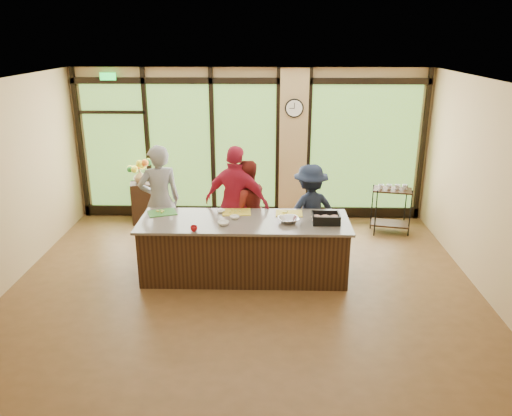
# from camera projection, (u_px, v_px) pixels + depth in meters

# --- Properties ---
(floor) EXTENTS (7.00, 7.00, 0.00)m
(floor) POSITION_uv_depth(u_px,v_px,m) (244.00, 284.00, 7.60)
(floor) COLOR brown
(floor) RESTS_ON ground
(ceiling) EXTENTS (7.00, 7.00, 0.00)m
(ceiling) POSITION_uv_depth(u_px,v_px,m) (242.00, 82.00, 6.61)
(ceiling) COLOR silver
(ceiling) RESTS_ON back_wall
(back_wall) EXTENTS (7.00, 0.00, 7.00)m
(back_wall) POSITION_uv_depth(u_px,v_px,m) (250.00, 145.00, 9.93)
(back_wall) COLOR tan
(back_wall) RESTS_ON floor
(left_wall) EXTENTS (0.00, 6.00, 6.00)m
(left_wall) POSITION_uv_depth(u_px,v_px,m) (1.00, 188.00, 7.19)
(left_wall) COLOR tan
(left_wall) RESTS_ON floor
(right_wall) EXTENTS (0.00, 6.00, 6.00)m
(right_wall) POSITION_uv_depth(u_px,v_px,m) (491.00, 192.00, 7.02)
(right_wall) COLOR tan
(right_wall) RESTS_ON floor
(window_wall) EXTENTS (6.90, 0.12, 3.00)m
(window_wall) POSITION_uv_depth(u_px,v_px,m) (258.00, 151.00, 9.92)
(window_wall) COLOR tan
(window_wall) RESTS_ON floor
(island_base) EXTENTS (3.10, 1.00, 0.88)m
(island_base) POSITION_uv_depth(u_px,v_px,m) (244.00, 249.00, 7.74)
(island_base) COLOR #321E10
(island_base) RESTS_ON floor
(countertop) EXTENTS (3.20, 1.10, 0.04)m
(countertop) POSITION_uv_depth(u_px,v_px,m) (244.00, 221.00, 7.59)
(countertop) COLOR slate
(countertop) RESTS_ON island_base
(wall_clock) EXTENTS (0.36, 0.04, 0.36)m
(wall_clock) POSITION_uv_depth(u_px,v_px,m) (294.00, 108.00, 9.54)
(wall_clock) COLOR black
(wall_clock) RESTS_ON window_wall
(cook_left) EXTENTS (0.82, 0.68, 1.91)m
(cook_left) POSITION_uv_depth(u_px,v_px,m) (160.00, 201.00, 8.34)
(cook_left) COLOR gray
(cook_left) RESTS_ON floor
(cook_midleft) EXTENTS (0.99, 0.90, 1.66)m
(cook_midleft) POSITION_uv_depth(u_px,v_px,m) (245.00, 209.00, 8.35)
(cook_midleft) COLOR maroon
(cook_midleft) RESTS_ON floor
(cook_midright) EXTENTS (1.21, 0.82, 1.91)m
(cook_midright) POSITION_uv_depth(u_px,v_px,m) (237.00, 203.00, 8.23)
(cook_midright) COLOR #B01B35
(cook_midright) RESTS_ON floor
(cook_right) EXTENTS (1.17, 0.92, 1.59)m
(cook_right) POSITION_uv_depth(u_px,v_px,m) (310.00, 211.00, 8.36)
(cook_right) COLOR #161D31
(cook_right) RESTS_ON floor
(roasting_pan) EXTENTS (0.41, 0.33, 0.07)m
(roasting_pan) POSITION_uv_depth(u_px,v_px,m) (326.00, 220.00, 7.47)
(roasting_pan) COLOR black
(roasting_pan) RESTS_ON countertop
(mixing_bowl) EXTENTS (0.37, 0.37, 0.08)m
(mixing_bowl) POSITION_uv_depth(u_px,v_px,m) (288.00, 220.00, 7.48)
(mixing_bowl) COLOR silver
(mixing_bowl) RESTS_ON countertop
(cutting_board_left) EXTENTS (0.52, 0.46, 0.01)m
(cutting_board_left) POSITION_uv_depth(u_px,v_px,m) (162.00, 213.00, 7.88)
(cutting_board_left) COLOR #367C2D
(cutting_board_left) RESTS_ON countertop
(cutting_board_center) EXTENTS (0.47, 0.36, 0.01)m
(cutting_board_center) POSITION_uv_depth(u_px,v_px,m) (237.00, 212.00, 7.90)
(cutting_board_center) COLOR gold
(cutting_board_center) RESTS_ON countertop
(cutting_board_right) EXTENTS (0.42, 0.32, 0.01)m
(cutting_board_right) POSITION_uv_depth(u_px,v_px,m) (289.00, 213.00, 7.85)
(cutting_board_right) COLOR gold
(cutting_board_right) RESTS_ON countertop
(prep_bowl_near) EXTENTS (0.21, 0.21, 0.05)m
(prep_bowl_near) POSITION_uv_depth(u_px,v_px,m) (223.00, 223.00, 7.38)
(prep_bowl_near) COLOR white
(prep_bowl_near) RESTS_ON countertop
(prep_bowl_mid) EXTENTS (0.15, 0.15, 0.05)m
(prep_bowl_mid) POSITION_uv_depth(u_px,v_px,m) (235.00, 217.00, 7.63)
(prep_bowl_mid) COLOR white
(prep_bowl_mid) RESTS_ON countertop
(prep_bowl_far) EXTENTS (0.15, 0.15, 0.03)m
(prep_bowl_far) POSITION_uv_depth(u_px,v_px,m) (221.00, 211.00, 7.91)
(prep_bowl_far) COLOR white
(prep_bowl_far) RESTS_ON countertop
(red_ramekin) EXTENTS (0.13, 0.13, 0.08)m
(red_ramekin) POSITION_uv_depth(u_px,v_px,m) (194.00, 229.00, 7.15)
(red_ramekin) COLOR #A91016
(red_ramekin) RESTS_ON countertop
(flower_stand) EXTENTS (0.49, 0.49, 0.82)m
(flower_stand) POSITION_uv_depth(u_px,v_px,m) (142.00, 202.00, 9.96)
(flower_stand) COLOR #321E10
(flower_stand) RESTS_ON floor
(flower_vase) EXTENTS (0.33, 0.33, 0.26)m
(flower_vase) POSITION_uv_depth(u_px,v_px,m) (140.00, 176.00, 9.78)
(flower_vase) COLOR #937250
(flower_vase) RESTS_ON flower_stand
(bar_cart) EXTENTS (0.77, 0.54, 0.95)m
(bar_cart) POSITION_uv_depth(u_px,v_px,m) (391.00, 204.00, 9.37)
(bar_cart) COLOR #321E10
(bar_cart) RESTS_ON floor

